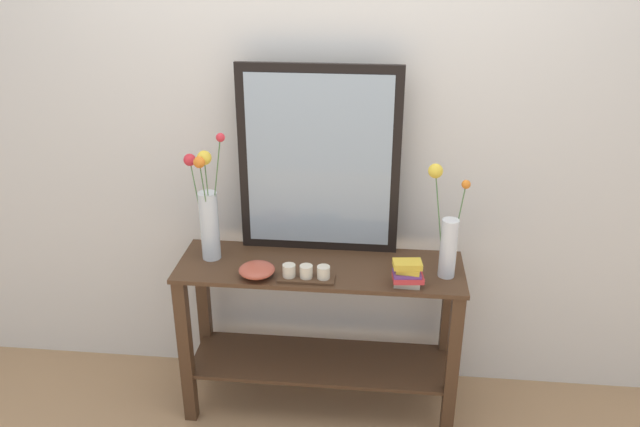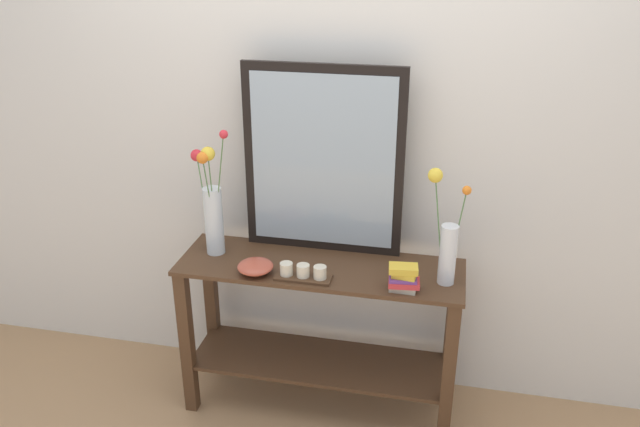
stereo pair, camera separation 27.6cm
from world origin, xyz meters
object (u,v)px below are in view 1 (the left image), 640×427
object	(u,v)px
console_table	(320,320)
tall_vase_left	(208,212)
vase_right	(447,236)
candle_tray	(306,274)
mirror_leaning	(319,161)
decorative_bowl	(257,270)
book_stack	(408,274)

from	to	relation	value
console_table	tall_vase_left	world-z (taller)	tall_vase_left
tall_vase_left	vase_right	xyz separation A→B (m)	(1.05, -0.05, -0.04)
vase_right	candle_tray	bearing A→B (deg)	-170.27
tall_vase_left	candle_tray	xyz separation A→B (m)	(0.46, -0.15, -0.20)
mirror_leaning	candle_tray	world-z (taller)	mirror_leaning
console_table	candle_tray	xyz separation A→B (m)	(-0.05, -0.13, 0.32)
tall_vase_left	vase_right	size ratio (longest dim) A/B	1.20
console_table	vase_right	distance (m)	0.72
mirror_leaning	console_table	bearing A→B (deg)	-82.46
console_table	mirror_leaning	xyz separation A→B (m)	(-0.02, 0.17, 0.72)
decorative_bowl	book_stack	xyz separation A→B (m)	(0.64, -0.01, 0.02)
candle_tray	mirror_leaning	bearing A→B (deg)	85.59
vase_right	book_stack	world-z (taller)	vase_right
console_table	tall_vase_left	bearing A→B (deg)	177.58
vase_right	book_stack	bearing A→B (deg)	-147.40
vase_right	tall_vase_left	bearing A→B (deg)	177.15
tall_vase_left	book_stack	distance (m)	0.92
candle_tray	vase_right	bearing A→B (deg)	9.73
console_table	vase_right	size ratio (longest dim) A/B	2.55
mirror_leaning	candle_tray	distance (m)	0.50
console_table	book_stack	bearing A→B (deg)	-19.31
tall_vase_left	vase_right	bearing A→B (deg)	-2.85
mirror_leaning	tall_vase_left	world-z (taller)	mirror_leaning
console_table	vase_right	xyz separation A→B (m)	(0.54, -0.03, 0.48)
candle_tray	book_stack	size ratio (longest dim) A/B	1.78
decorative_bowl	vase_right	bearing A→B (deg)	6.78
vase_right	book_stack	size ratio (longest dim) A/B	3.66
mirror_leaning	candle_tray	bearing A→B (deg)	-94.41
decorative_bowl	book_stack	distance (m)	0.64
mirror_leaning	vase_right	size ratio (longest dim) A/B	1.73
console_table	decorative_bowl	xyz separation A→B (m)	(-0.26, -0.13, 0.32)
vase_right	decorative_bowl	distance (m)	0.83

